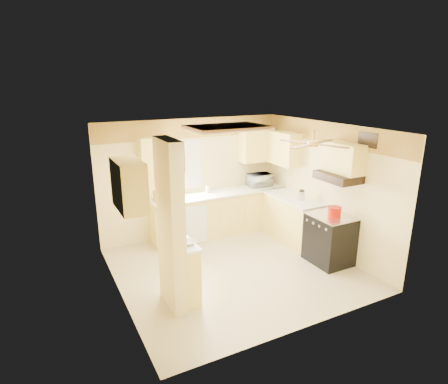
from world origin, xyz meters
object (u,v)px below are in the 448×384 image
bowl (189,242)px  kettle (302,195)px  microwave (260,180)px  stove (330,239)px  dutch_oven (335,211)px

bowl → kettle: (2.80, 0.93, 0.07)m
bowl → kettle: bearing=18.4°
microwave → kettle: (0.18, -1.27, -0.04)m
bowl → stove: bearing=0.4°
microwave → bowl: 3.43m
stove → kettle: kettle is taller
dutch_oven → microwave: bearing=94.2°
microwave → bowl: microwave is taller
bowl → microwave: bearing=40.0°
stove → dutch_oven: size_ratio=3.68×
kettle → bowl: bearing=-161.6°
microwave → dutch_oven: size_ratio=2.05×
stove → microwave: microwave is taller
dutch_oven → stove: bearing=127.4°
stove → microwave: bearing=93.6°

